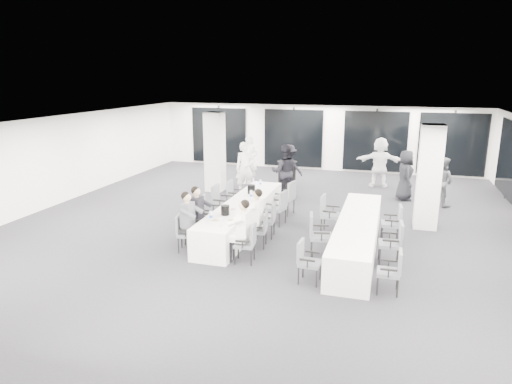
{
  "coord_description": "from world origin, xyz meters",
  "views": [
    {
      "loc": [
        3.21,
        -11.68,
        4.02
      ],
      "look_at": [
        -0.25,
        -0.2,
        0.95
      ],
      "focal_mm": 32.0,
      "sensor_mm": 36.0,
      "label": 1
    }
  ],
  "objects_px": {
    "chair_main_right_far": "(287,196)",
    "chair_side_right_near": "(393,269)",
    "chair_main_left_far": "(234,194)",
    "chair_side_right_mid": "(394,240)",
    "chair_main_right_near": "(248,241)",
    "standing_guest_g": "(250,157)",
    "chair_main_left_near": "(184,230)",
    "chair_main_right_second": "(261,227)",
    "standing_guest_c": "(289,164)",
    "chair_main_right_fourth": "(279,206)",
    "chair_main_left_second": "(193,220)",
    "chair_side_left_mid": "(317,232)",
    "standing_guest_e": "(405,172)",
    "standing_guest_h": "(442,178)",
    "cocktail_table": "(287,175)",
    "chair_main_left_fourth": "(220,201)",
    "chair_main_right_mid": "(269,218)",
    "standing_guest_b": "(284,168)",
    "chair_side_left_far": "(328,212)",
    "standing_guest_a": "(245,165)",
    "chair_side_left_near": "(306,259)",
    "chair_main_left_mid": "(209,211)",
    "chair_side_right_far": "(394,221)",
    "standing_guest_f": "(380,159)",
    "banquet_table_main": "(243,216)",
    "ice_bucket_near": "(225,210)",
    "banquet_table_side": "(357,235)",
    "ice_bucket_far": "(251,189)"
  },
  "relations": [
    {
      "from": "chair_main_right_far",
      "to": "chair_side_right_near",
      "type": "bearing_deg",
      "value": -132.73
    },
    {
      "from": "chair_main_left_far",
      "to": "chair_side_right_mid",
      "type": "distance_m",
      "value": 5.55
    },
    {
      "from": "chair_main_right_near",
      "to": "standing_guest_g",
      "type": "distance_m",
      "value": 7.56
    },
    {
      "from": "chair_main_left_near",
      "to": "chair_main_right_second",
      "type": "distance_m",
      "value": 1.82
    },
    {
      "from": "chair_main_left_far",
      "to": "chair_main_right_far",
      "type": "distance_m",
      "value": 1.67
    },
    {
      "from": "standing_guest_c",
      "to": "chair_main_right_fourth",
      "type": "bearing_deg",
      "value": 111.61
    },
    {
      "from": "chair_main_left_second",
      "to": "chair_main_right_far",
      "type": "bearing_deg",
      "value": 149.86
    },
    {
      "from": "chair_side_left_mid",
      "to": "standing_guest_c",
      "type": "bearing_deg",
      "value": -172.06
    },
    {
      "from": "standing_guest_e",
      "to": "standing_guest_h",
      "type": "xyz_separation_m",
      "value": [
        1.1,
        -0.36,
        -0.06
      ]
    },
    {
      "from": "chair_main_right_near",
      "to": "chair_main_left_far",
      "type": "bearing_deg",
      "value": 17.57
    },
    {
      "from": "chair_side_left_mid",
      "to": "standing_guest_c",
      "type": "relative_size",
      "value": 0.55
    },
    {
      "from": "cocktail_table",
      "to": "chair_main_left_fourth",
      "type": "xyz_separation_m",
      "value": [
        -0.95,
        -4.26,
        0.07
      ]
    },
    {
      "from": "chair_main_right_mid",
      "to": "standing_guest_b",
      "type": "relative_size",
      "value": 0.44
    },
    {
      "from": "chair_side_left_far",
      "to": "chair_side_right_mid",
      "type": "height_order",
      "value": "chair_side_left_far"
    },
    {
      "from": "chair_main_right_mid",
      "to": "standing_guest_b",
      "type": "bearing_deg",
      "value": 2.76
    },
    {
      "from": "standing_guest_a",
      "to": "chair_side_left_near",
      "type": "bearing_deg",
      "value": -90.82
    },
    {
      "from": "chair_main_left_mid",
      "to": "standing_guest_g",
      "type": "distance_m",
      "value": 5.47
    },
    {
      "from": "chair_main_right_mid",
      "to": "standing_guest_h",
      "type": "xyz_separation_m",
      "value": [
        4.46,
        4.41,
        0.38
      ]
    },
    {
      "from": "chair_main_right_far",
      "to": "chair_side_left_far",
      "type": "height_order",
      "value": "chair_main_right_far"
    },
    {
      "from": "standing_guest_h",
      "to": "chair_main_right_fourth",
      "type": "bearing_deg",
      "value": 78.19
    },
    {
      "from": "chair_main_left_second",
      "to": "chair_main_left_mid",
      "type": "xyz_separation_m",
      "value": [
        0.01,
        0.99,
        -0.06
      ]
    },
    {
      "from": "chair_main_left_second",
      "to": "chair_main_left_far",
      "type": "relative_size",
      "value": 1.14
    },
    {
      "from": "chair_side_right_far",
      "to": "standing_guest_f",
      "type": "bearing_deg",
      "value": 0.98
    },
    {
      "from": "chair_main_right_fourth",
      "to": "standing_guest_h",
      "type": "relative_size",
      "value": 0.54
    },
    {
      "from": "banquet_table_main",
      "to": "standing_guest_g",
      "type": "height_order",
      "value": "standing_guest_g"
    },
    {
      "from": "chair_main_right_second",
      "to": "standing_guest_g",
      "type": "relative_size",
      "value": 0.41
    },
    {
      "from": "chair_side_right_near",
      "to": "standing_guest_a",
      "type": "distance_m",
      "value": 8.17
    },
    {
      "from": "cocktail_table",
      "to": "standing_guest_g",
      "type": "distance_m",
      "value": 1.64
    },
    {
      "from": "chair_side_left_far",
      "to": "standing_guest_c",
      "type": "height_order",
      "value": "standing_guest_c"
    },
    {
      "from": "chair_main_left_mid",
      "to": "ice_bucket_near",
      "type": "bearing_deg",
      "value": 27.86
    },
    {
      "from": "chair_side_right_mid",
      "to": "chair_main_right_near",
      "type": "bearing_deg",
      "value": 101.39
    },
    {
      "from": "chair_main_left_far",
      "to": "chair_main_right_second",
      "type": "height_order",
      "value": "chair_main_left_far"
    },
    {
      "from": "chair_main_left_near",
      "to": "standing_guest_e",
      "type": "height_order",
      "value": "standing_guest_e"
    },
    {
      "from": "standing_guest_b",
      "to": "standing_guest_h",
      "type": "xyz_separation_m",
      "value": [
        4.98,
        0.5,
        -0.13
      ]
    },
    {
      "from": "chair_side_left_mid",
      "to": "standing_guest_h",
      "type": "xyz_separation_m",
      "value": [
        3.06,
        5.34,
        0.32
      ]
    },
    {
      "from": "standing_guest_f",
      "to": "chair_side_right_near",
      "type": "bearing_deg",
      "value": 89.16
    },
    {
      "from": "cocktail_table",
      "to": "standing_guest_h",
      "type": "xyz_separation_m",
      "value": [
        5.18,
        -0.76,
        0.37
      ]
    },
    {
      "from": "chair_side_left_near",
      "to": "chair_side_right_near",
      "type": "height_order",
      "value": "chair_side_left_near"
    },
    {
      "from": "standing_guest_f",
      "to": "standing_guest_h",
      "type": "bearing_deg",
      "value": 128.61
    },
    {
      "from": "chair_side_left_mid",
      "to": "standing_guest_e",
      "type": "bearing_deg",
      "value": 150.33
    },
    {
      "from": "chair_main_left_fourth",
      "to": "chair_side_right_mid",
      "type": "distance_m",
      "value": 5.07
    },
    {
      "from": "ice_bucket_near",
      "to": "chair_side_right_mid",
      "type": "bearing_deg",
      "value": -1.25
    },
    {
      "from": "banquet_table_side",
      "to": "ice_bucket_near",
      "type": "height_order",
      "value": "ice_bucket_near"
    },
    {
      "from": "chair_main_right_second",
      "to": "standing_guest_h",
      "type": "distance_m",
      "value": 6.82
    },
    {
      "from": "standing_guest_a",
      "to": "ice_bucket_near",
      "type": "bearing_deg",
      "value": -105.98
    },
    {
      "from": "chair_side_right_near",
      "to": "standing_guest_e",
      "type": "distance_m",
      "value": 7.13
    },
    {
      "from": "chair_side_right_far",
      "to": "standing_guest_g",
      "type": "bearing_deg",
      "value": 42.85
    },
    {
      "from": "chair_main_left_second",
      "to": "ice_bucket_near",
      "type": "distance_m",
      "value": 0.85
    },
    {
      "from": "chair_main_left_fourth",
      "to": "ice_bucket_far",
      "type": "relative_size",
      "value": 4.07
    },
    {
      "from": "standing_guest_f",
      "to": "chair_side_left_near",
      "type": "bearing_deg",
      "value": 78.51
    }
  ]
}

